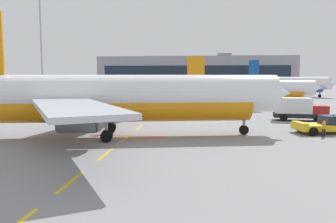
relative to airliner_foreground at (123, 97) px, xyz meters
name	(u,v)px	position (x,y,z in m)	size (l,w,h in m)	color
ground	(301,118)	(22.48, 18.31, -3.95)	(400.00, 400.00, 0.00)	gray
apron_paint_markings	(151,118)	(0.48, 15.41, -3.95)	(8.00, 93.42, 0.01)	yellow
airliner_foreground	(123,97)	(0.00, 0.00, 0.00)	(34.67, 33.98, 12.20)	white
pushback_tug	(326,125)	(21.02, 4.13, -3.05)	(6.44, 4.08, 2.08)	yellow
airliner_far_center	(285,84)	(34.59, 80.33, -0.05)	(27.83, 30.24, 12.04)	white
airliner_far_right	(249,89)	(18.01, 41.61, -0.54)	(29.93, 29.86, 10.52)	white
catering_truck	(299,109)	(21.12, 14.86, -2.30)	(7.25, 3.34, 3.14)	black
ground_crew_worker	(324,128)	(20.06, 1.88, -3.01)	(0.45, 0.55, 1.65)	#232328
apron_light_mast_near	(41,37)	(-28.42, 40.92, 11.07)	(1.80, 1.80, 24.06)	slate
terminal_satellite	(196,74)	(4.86, 120.82, 3.53)	(84.67, 22.42, 16.53)	gray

